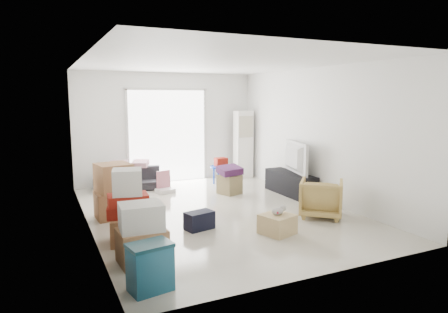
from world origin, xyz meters
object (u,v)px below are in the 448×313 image
tv_console (290,183)px  armchair (321,196)px  wood_crate (277,224)px  kids_table (221,165)px  ac_tower (243,144)px  television (291,169)px  ottoman (230,184)px  sofa (132,175)px  storage_bins (150,267)px

tv_console → armchair: (-0.45, -1.61, 0.13)m
armchair → wood_crate: 1.29m
tv_console → kids_table: kids_table is taller
ac_tower → television: ac_tower is taller
armchair → ottoman: (-0.73, 2.22, -0.16)m
ac_tower → television: 2.15m
television → ottoman: size_ratio=2.83×
television → kids_table: kids_table is taller
ottoman → armchair: bearing=-71.9°
sofa → armchair: 4.40m
sofa → storage_bins: size_ratio=3.14×
tv_console → sofa: 3.60m
ac_tower → armchair: ac_tower is taller
ac_tower → television: bearing=-88.6°
sofa → ottoman: 2.29m
ottoman → wood_crate: 2.70m
storage_bins → ac_tower: bearing=53.3°
ac_tower → wood_crate: ac_tower is taller
television → storage_bins: bearing=141.6°
ac_tower → kids_table: ac_tower is taller
sofa → tv_console: bearing=-22.4°
ac_tower → wood_crate: 4.53m
tv_console → sofa: bearing=146.8°
sofa → armchair: bearing=-43.7°
sofa → armchair: size_ratio=2.30×
storage_bins → ottoman: size_ratio=1.30×
ottoman → television: bearing=-27.4°
ottoman → wood_crate: size_ratio=0.92×
kids_table → wood_crate: 3.68m
storage_bins → sofa: bearing=80.0°
television → sofa: size_ratio=0.70×
ac_tower → wood_crate: bearing=-110.9°
ac_tower → ottoman: (-1.13, -1.51, -0.67)m
kids_table → ottoman: bearing=-103.2°
tv_console → wood_crate: 2.63m
television → sofa: sofa is taller
ac_tower → tv_console: bearing=-88.6°
ac_tower → tv_console: (0.05, -2.12, -0.64)m
sofa → ottoman: bearing=-25.8°
kids_table → armchair: bearing=-80.9°
television → ottoman: bearing=76.3°
tv_console → ottoman: tv_console is taller
kids_table → storage_bins: bearing=-122.7°
armchair → storage_bins: (-3.45, -1.43, -0.10)m
kids_table → sofa: bearing=168.4°
wood_crate → armchair: bearing=20.4°
wood_crate → television: bearing=51.3°
tv_console → ottoman: 1.33m
ottoman → kids_table: size_ratio=0.63×
tv_console → armchair: size_ratio=1.96×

